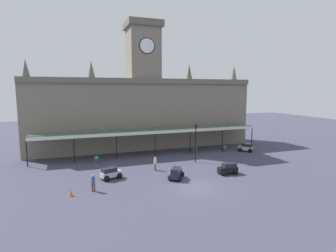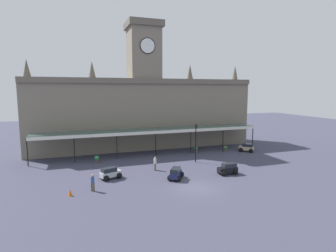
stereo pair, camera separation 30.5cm
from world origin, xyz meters
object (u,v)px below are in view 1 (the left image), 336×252
object	(u,v)px
pedestrian_crossing_forecourt	(155,163)
traffic_cone	(71,193)
car_beige_estate	(246,148)
planter_by_canopy	(225,149)
pedestrian_near_entrance	(93,182)
car_silver_estate	(111,174)
car_navy_estate	(176,174)
planter_near_kerb	(196,150)
victorian_lamppost	(196,139)
planter_forecourt_centre	(96,159)
car_black_estate	(228,169)

from	to	relation	value
pedestrian_crossing_forecourt	traffic_cone	distance (m)	10.85
car_beige_estate	planter_by_canopy	size ratio (longest dim) A/B	2.47
pedestrian_near_entrance	car_silver_estate	bearing A→B (deg)	56.35
car_beige_estate	car_silver_estate	world-z (taller)	same
car_navy_estate	pedestrian_near_entrance	world-z (taller)	pedestrian_near_entrance
car_navy_estate	traffic_cone	world-z (taller)	car_navy_estate
car_beige_estate	pedestrian_crossing_forecourt	distance (m)	17.02
planter_near_kerb	pedestrian_crossing_forecourt	bearing A→B (deg)	-142.14
pedestrian_crossing_forecourt	planter_near_kerb	world-z (taller)	pedestrian_crossing_forecourt
pedestrian_crossing_forecourt	traffic_cone	world-z (taller)	pedestrian_crossing_forecourt
traffic_cone	pedestrian_crossing_forecourt	bearing A→B (deg)	27.75
car_navy_estate	victorian_lamppost	size ratio (longest dim) A/B	0.47
car_navy_estate	planter_by_canopy	bearing A→B (deg)	38.89
car_beige_estate	pedestrian_near_entrance	world-z (taller)	pedestrian_near_entrance
planter_by_canopy	planter_forecourt_centre	distance (m)	19.52
car_silver_estate	planter_by_canopy	xyz separation A→B (m)	(18.63, 7.24, -0.07)
car_silver_estate	traffic_cone	distance (m)	5.47
pedestrian_near_entrance	traffic_cone	xyz separation A→B (m)	(-2.04, -0.51, -0.60)
planter_by_canopy	car_black_estate	bearing A→B (deg)	-119.68
traffic_cone	planter_near_kerb	bearing A→B (deg)	32.79
pedestrian_crossing_forecourt	victorian_lamppost	size ratio (longest dim) A/B	0.32
car_beige_estate	planter_forecourt_centre	distance (m)	22.73
planter_forecourt_centre	victorian_lamppost	bearing A→B (deg)	-17.68
car_beige_estate	car_navy_estate	xyz separation A→B (m)	(-15.13, -8.63, 0.00)
car_black_estate	car_silver_estate	xyz separation A→B (m)	(-12.94, 2.75, 0.00)
traffic_cone	planter_by_canopy	xyz separation A→B (m)	(22.74, 10.85, 0.18)
car_beige_estate	planter_near_kerb	distance (m)	8.04
car_beige_estate	pedestrian_crossing_forecourt	size ratio (longest dim) A/B	1.42
car_silver_estate	planter_forecourt_centre	size ratio (longest dim) A/B	2.52
pedestrian_near_entrance	planter_by_canopy	size ratio (longest dim) A/B	1.74
pedestrian_crossing_forecourt	planter_near_kerb	size ratio (longest dim) A/B	1.74
pedestrian_crossing_forecourt	planter_forecourt_centre	distance (m)	8.60
victorian_lamppost	planter_near_kerb	bearing A→B (deg)	64.16
pedestrian_crossing_forecourt	traffic_cone	bearing A→B (deg)	-152.25
planter_by_canopy	planter_forecourt_centre	size ratio (longest dim) A/B	1.00
car_navy_estate	planter_near_kerb	bearing A→B (deg)	55.05
car_navy_estate	planter_near_kerb	world-z (taller)	car_navy_estate
pedestrian_crossing_forecourt	car_silver_estate	bearing A→B (deg)	-165.29
victorian_lamppost	planter_forecourt_centre	xyz separation A→B (m)	(-12.52, 3.99, -2.72)
car_navy_estate	planter_near_kerb	distance (m)	12.74
victorian_lamppost	pedestrian_near_entrance	bearing A→B (deg)	-155.32
victorian_lamppost	planter_by_canopy	xyz separation A→B (m)	(7.00, 4.04, -2.72)
car_navy_estate	planter_forecourt_centre	bearing A→B (deg)	128.33
car_black_estate	pedestrian_near_entrance	world-z (taller)	pedestrian_near_entrance
car_black_estate	pedestrian_crossing_forecourt	distance (m)	8.56
planter_forecourt_centre	traffic_cone	bearing A→B (deg)	-106.59
victorian_lamppost	car_navy_estate	bearing A→B (deg)	-131.51
victorian_lamppost	planter_forecourt_centre	size ratio (longest dim) A/B	5.40
victorian_lamppost	planter_forecourt_centre	bearing A→B (deg)	162.32
victorian_lamppost	planter_by_canopy	bearing A→B (deg)	30.03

